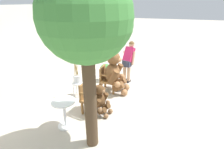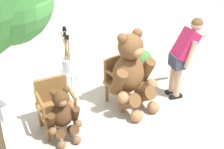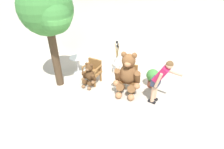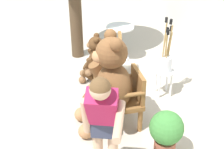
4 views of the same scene
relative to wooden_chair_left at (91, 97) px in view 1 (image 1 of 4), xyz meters
name	(u,v)px [view 1 (image 1 of 4)]	position (x,y,z in m)	size (l,w,h in m)	color
ground_plane	(114,102)	(0.66, -0.47, -0.46)	(60.00, 60.00, 0.00)	#B2A899
back_wall	(43,52)	(0.66, 1.93, 0.94)	(10.00, 0.16, 2.80)	silver
wooden_chair_left	(91,97)	(0.00, 0.00, 0.00)	(0.64, 0.60, 0.86)	brown
wooden_chair_right	(107,78)	(1.33, 0.00, 0.00)	(0.59, 0.55, 0.86)	brown
teddy_bear_large	(115,72)	(1.34, -0.26, 0.25)	(0.87, 0.85, 1.46)	brown
teddy_bear_small	(101,100)	(-0.02, -0.29, -0.02)	(0.55, 0.54, 0.89)	#4C3019
person_visitor	(129,58)	(2.35, -0.48, 0.45)	(0.85, 0.48, 1.53)	black
white_stool	(77,86)	(0.67, 0.80, -0.11)	(0.34, 0.34, 0.46)	silver
brush_bucket	(77,77)	(0.67, 0.80, 0.20)	(0.22, 0.22, 0.93)	silver
round_side_table	(64,111)	(-0.79, 0.34, -0.01)	(0.56, 0.56, 0.72)	silver
patio_tree	(90,21)	(-1.03, -0.56, 2.11)	(1.66, 1.58, 3.43)	#473523
potted_plant	(105,71)	(2.09, 0.35, -0.07)	(0.44, 0.44, 0.68)	brown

